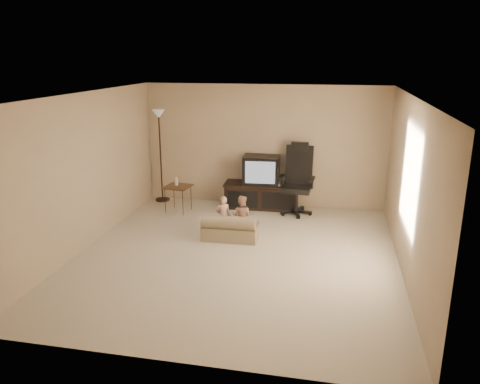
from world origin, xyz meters
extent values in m
plane|color=beige|center=(0.00, 0.00, 0.00)|extent=(5.50, 5.50, 0.00)
plane|color=silver|center=(0.00, 0.00, 2.50)|extent=(5.50, 5.50, 0.00)
plane|color=tan|center=(0.00, 2.75, 1.25)|extent=(5.00, 0.00, 5.00)
plane|color=tan|center=(0.00, -2.75, 1.25)|extent=(5.00, 0.00, 5.00)
plane|color=tan|center=(-2.50, 0.00, 1.25)|extent=(0.00, 5.50, 5.50)
plane|color=tan|center=(2.50, 0.00, 1.25)|extent=(0.00, 5.50, 5.50)
cube|color=black|center=(0.00, 2.49, 0.23)|extent=(1.48, 0.60, 0.47)
cube|color=black|center=(0.00, 2.49, 0.50)|extent=(1.53, 0.64, 0.04)
cube|color=black|center=(-0.33, 2.21, 0.24)|extent=(0.60, 0.05, 0.35)
cube|color=black|center=(0.36, 2.24, 0.24)|extent=(0.60, 0.05, 0.35)
cube|color=black|center=(0.00, 2.51, 0.81)|extent=(0.76, 0.56, 0.57)
cube|color=white|center=(0.01, 2.25, 0.81)|extent=(0.60, 0.04, 0.45)
cube|color=#B7B7B9|center=(0.58, 2.47, 0.55)|extent=(0.43, 0.31, 0.06)
cylinder|color=black|center=(0.75, 2.21, 0.28)|extent=(0.08, 0.08, 0.45)
cube|color=black|center=(0.75, 2.21, 0.54)|extent=(0.59, 0.59, 0.10)
cube|color=black|center=(0.77, 2.47, 0.95)|extent=(0.55, 0.23, 0.79)
cube|color=black|center=(0.77, 2.47, 1.32)|extent=(0.34, 0.13, 0.18)
cube|color=black|center=(0.45, 2.22, 0.75)|extent=(0.10, 0.32, 0.04)
cube|color=black|center=(1.05, 2.19, 0.75)|extent=(0.10, 0.32, 0.04)
cube|color=brown|center=(-1.60, 1.90, 0.52)|extent=(0.54, 0.54, 0.03)
cylinder|color=black|center=(-1.81, 1.74, 0.26)|extent=(0.01, 0.01, 0.53)
cylinder|color=black|center=(-1.43, 1.69, 0.26)|extent=(0.01, 0.01, 0.53)
cylinder|color=black|center=(-1.76, 2.12, 0.26)|extent=(0.01, 0.01, 0.53)
cylinder|color=black|center=(-1.38, 2.07, 0.26)|extent=(0.01, 0.01, 0.53)
cylinder|color=beige|center=(-1.64, 1.95, 0.61)|extent=(0.07, 0.07, 0.14)
cone|color=beige|center=(-1.64, 1.95, 0.70)|extent=(0.05, 0.05, 0.05)
cylinder|color=black|center=(-2.18, 2.55, 0.02)|extent=(0.31, 0.31, 0.03)
cylinder|color=black|center=(-2.18, 2.55, 0.94)|extent=(0.03, 0.03, 1.86)
cone|color=beige|center=(-2.18, 2.55, 1.88)|extent=(0.26, 0.26, 0.17)
cube|color=gray|center=(-0.25, 0.69, 0.12)|extent=(0.96, 0.54, 0.25)
cylinder|color=gray|center=(-0.24, 0.53, 0.35)|extent=(0.93, 0.25, 0.23)
imported|color=tan|center=(-0.39, 0.78, 0.37)|extent=(0.32, 0.27, 0.73)
imported|color=tan|center=(-0.09, 0.86, 0.37)|extent=(0.38, 0.24, 0.73)
camera|label=1|loc=(1.43, -6.68, 3.06)|focal=35.00mm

